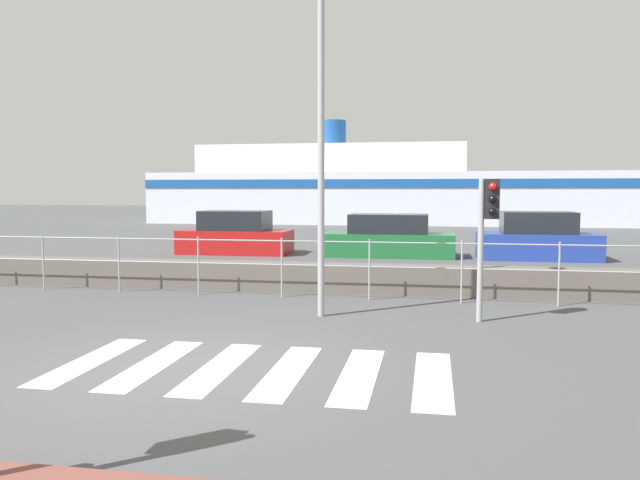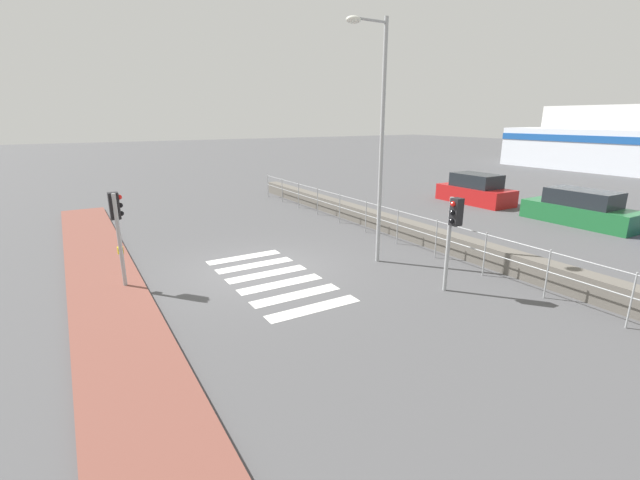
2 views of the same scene
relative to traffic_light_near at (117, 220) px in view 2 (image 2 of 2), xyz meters
name	(u,v)px [view 2 (image 2 of 2)]	position (x,y,z in m)	size (l,w,h in m)	color
ground_plane	(261,269)	(0.49, 3.64, -1.84)	(160.00, 160.00, 0.00)	#4C4C4F
sidewalk_brick	(109,296)	(0.49, -0.46, -1.78)	(24.00, 1.80, 0.12)	brown
crosswalk	(274,279)	(1.41, 3.64, -1.84)	(4.95, 2.40, 0.01)	silver
seawall	(415,232)	(0.49, 9.78, -1.52)	(24.81, 0.55, 0.64)	#605B54
harbor_fence	(398,221)	(0.49, 8.90, -1.01)	(22.37, 0.04, 1.27)	#9EA0A3
traffic_light_near	(117,220)	(0.00, 0.00, 0.00)	(0.34, 0.32, 2.54)	#9EA0A3
traffic_light_far	(453,224)	(4.55, 7.12, -0.03)	(0.34, 0.32, 2.46)	#9EA0A3
streetlamp	(376,120)	(1.66, 6.87, 2.43)	(0.32, 1.36, 6.99)	#9EA0A3
parked_car_red	(475,191)	(-3.34, 17.57, -1.19)	(3.95, 1.72, 1.54)	#B21919
parked_car_green	(581,209)	(2.14, 17.57, -1.22)	(4.45, 1.71, 1.46)	#1E6633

